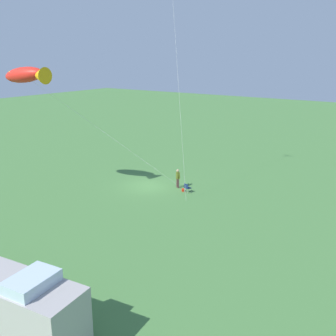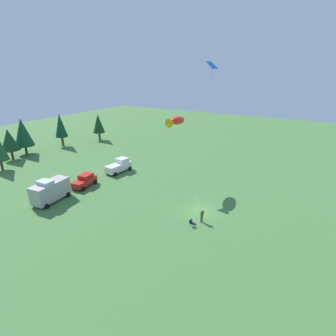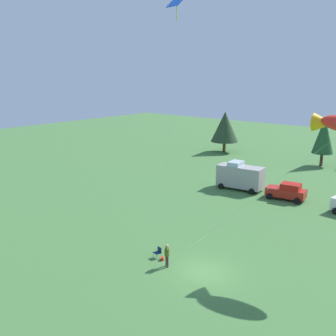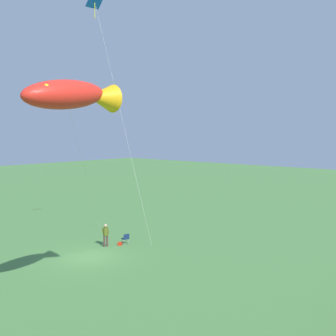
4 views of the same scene
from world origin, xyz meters
The scene contains 6 objects.
ground_plane centered at (0.00, 0.00, 0.00)m, with size 160.00×160.00×0.00m, color #44763A.
person_kite_flyer centered at (-2.48, -1.14, 1.02)m, with size 0.56×0.46×1.74m.
folding_chair centered at (-3.91, -0.47, 0.49)m, with size 0.59×0.59×0.82m.
backpack_on_grass centered at (-3.42, -0.59, 0.11)m, with size 0.32×0.22×0.22m, color red.
kite_large_fish centered at (6.30, 7.41, 10.19)m, with size 11.54×9.74×11.02m.
kite_diamond_blue centered at (-1.85, -1.01, 17.20)m, with size 3.81×2.95×18.21m.
Camera 4 is at (16.55, 21.53, 8.56)m, focal length 42.00 mm.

